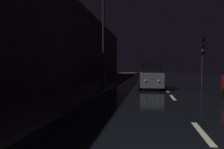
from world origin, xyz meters
name	(u,v)px	position (x,y,z in m)	size (l,w,h in m)	color
ground	(159,82)	(0.00, 24.50, -0.01)	(25.54, 84.00, 0.02)	black
sidewalk_left	(105,80)	(-6.57, 24.50, 0.07)	(4.40, 84.00, 0.15)	#33302D
building_facade_left	(76,42)	(-9.17, 21.00, 4.44)	(0.80, 63.00, 8.88)	#2D2B28
lane_centerline	(175,100)	(0.00, 8.94, 0.01)	(0.16, 13.04, 0.01)	beige
traffic_light_far_right	(202,49)	(4.27, 21.99, 3.64)	(0.33, 0.47, 5.00)	#38383A
streetlamp_overhead	(109,12)	(-4.06, 12.73, 5.53)	(1.70, 0.44, 8.56)	#2D2D30
car_approaching_headlights	(152,77)	(-1.08, 15.31, 0.94)	(1.89, 4.10, 2.06)	#A5A8AD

